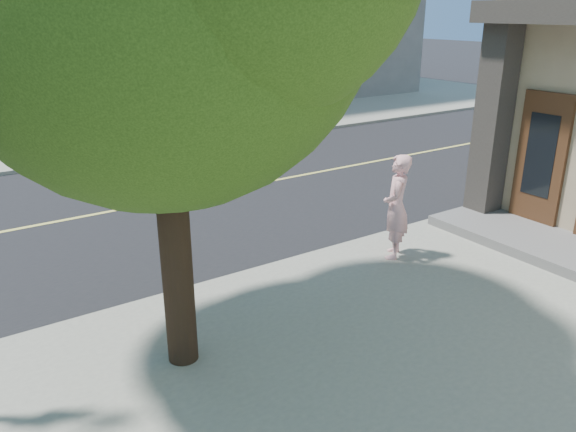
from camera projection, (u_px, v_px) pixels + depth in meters
sidewalk_ne at (198, 90)px, 31.10m from camera, size 29.00×25.00×0.12m
man_on_phone at (396, 207)px, 9.70m from camera, size 0.80×0.78×1.85m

